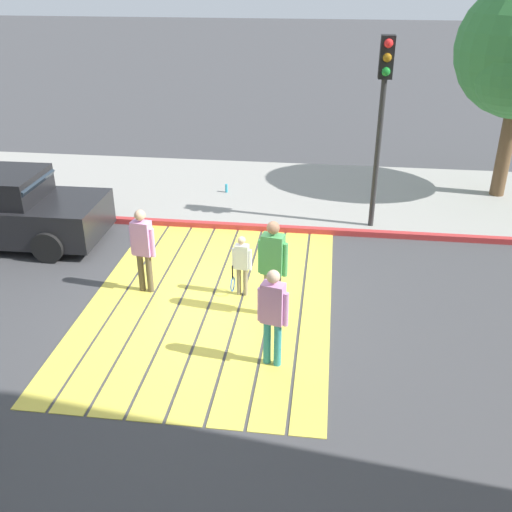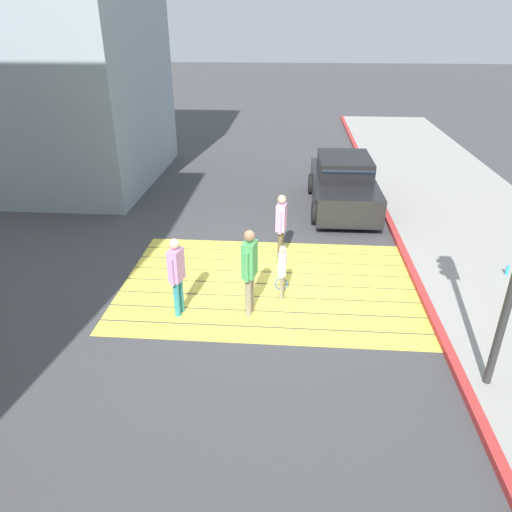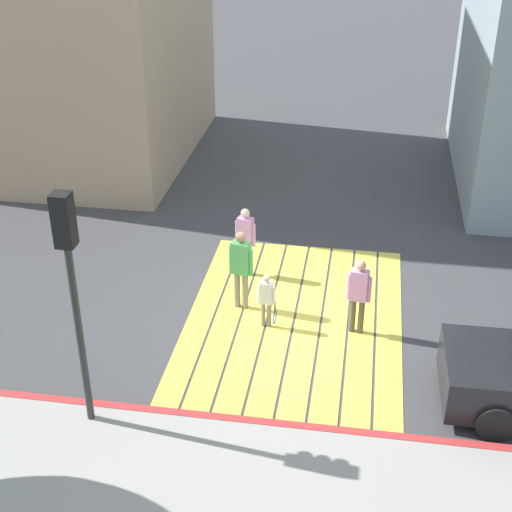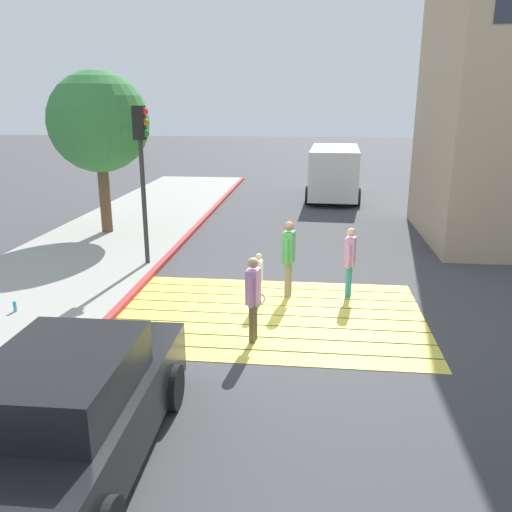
{
  "view_description": "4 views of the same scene",
  "coord_description": "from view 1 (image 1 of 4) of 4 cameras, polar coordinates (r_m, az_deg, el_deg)",
  "views": [
    {
      "loc": [
        8.94,
        2.0,
        5.53
      ],
      "look_at": [
        0.14,
        0.85,
        1.05
      ],
      "focal_mm": 40.92,
      "sensor_mm": 36.0,
      "label": 1
    },
    {
      "loc": [
        -0.42,
        9.13,
        5.25
      ],
      "look_at": [
        0.22,
        0.81,
        1.09
      ],
      "focal_mm": 33.42,
      "sensor_mm": 36.0,
      "label": 2
    },
    {
      "loc": [
        -12.64,
        -1.23,
        8.57
      ],
      "look_at": [
        0.58,
        0.89,
        1.11
      ],
      "focal_mm": 52.17,
      "sensor_mm": 36.0,
      "label": 3
    },
    {
      "loc": [
        0.81,
        -10.16,
        4.31
      ],
      "look_at": [
        -0.38,
        0.75,
        1.08
      ],
      "focal_mm": 36.6,
      "sensor_mm": 36.0,
      "label": 4
    }
  ],
  "objects": [
    {
      "name": "pedestrian_adult_trailing",
      "position": [
        9.75,
        1.64,
        -0.64
      ],
      "size": [
        0.3,
        0.51,
        1.78
      ],
      "color": "gray",
      "rests_on": "ground"
    },
    {
      "name": "ground_plane",
      "position": [
        10.7,
        -4.44,
        -4.42
      ],
      "size": [
        120.0,
        120.0,
        0.0
      ],
      "primitive_type": "plane",
      "color": "#424244"
    },
    {
      "name": "curb_painted",
      "position": [
        13.51,
        -1.73,
        2.9
      ],
      "size": [
        0.16,
        40.0,
        0.13
      ],
      "primitive_type": "cube",
      "color": "#BC3333",
      "rests_on": "ground"
    },
    {
      "name": "water_bottle",
      "position": [
        15.41,
        -2.91,
        6.64
      ],
      "size": [
        0.07,
        0.07,
        0.22
      ],
      "primitive_type": "cylinder",
      "color": "#33A5BF",
      "rests_on": "sidewalk_west"
    },
    {
      "name": "traffic_light_corner",
      "position": [
        12.8,
        12.3,
        14.98
      ],
      "size": [
        0.39,
        0.28,
        4.24
      ],
      "color": "#2D2D2D",
      "rests_on": "ground"
    },
    {
      "name": "sidewalk_west",
      "position": [
        15.66,
        -0.38,
        6.34
      ],
      "size": [
        4.8,
        40.0,
        0.12
      ],
      "primitive_type": "cube",
      "color": "#9E9B93",
      "rests_on": "ground"
    },
    {
      "name": "pedestrian_adult_side",
      "position": [
        8.59,
        1.65,
        -5.44
      ],
      "size": [
        0.28,
        0.47,
        1.63
      ],
      "color": "teal",
      "rests_on": "ground"
    },
    {
      "name": "pedestrian_child_with_racket",
      "position": [
        10.54,
        -1.44,
        -0.71
      ],
      "size": [
        0.29,
        0.38,
        1.2
      ],
      "color": "gray",
      "rests_on": "ground"
    },
    {
      "name": "pedestrian_adult_lead",
      "position": [
        10.74,
        -11.02,
        1.04
      ],
      "size": [
        0.26,
        0.48,
        1.64
      ],
      "color": "brown",
      "rests_on": "ground"
    },
    {
      "name": "car_parked_near_curb",
      "position": [
        13.83,
        -23.5,
        4.2
      ],
      "size": [
        2.03,
        4.32,
        1.57
      ],
      "color": "black",
      "rests_on": "ground"
    },
    {
      "name": "crosswalk_stripes",
      "position": [
        10.69,
        -4.45,
        -4.4
      ],
      "size": [
        6.4,
        4.35,
        0.01
      ],
      "color": "#EAD64C",
      "rests_on": "ground"
    }
  ]
}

